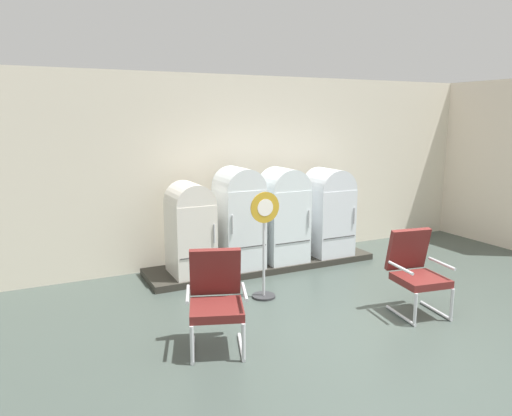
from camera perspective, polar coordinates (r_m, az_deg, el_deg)
ground at (r=5.64m, az=15.25°, el=-15.45°), size 12.00×10.00×0.05m
back_wall at (r=8.21m, az=-1.22°, el=4.73°), size 11.76×0.12×3.10m
side_wall_right at (r=10.24m, az=26.37°, el=4.68°), size 0.16×2.20×3.10m
display_plinth at (r=7.96m, az=0.75°, el=-6.62°), size 3.80×0.95×0.10m
refrigerator_0 at (r=7.21m, az=-7.82°, el=-2.13°), size 0.61×0.72×1.38m
refrigerator_1 at (r=7.46m, az=-2.05°, el=-0.79°), size 0.64×0.71×1.57m
refrigerator_2 at (r=7.79m, az=3.27°, el=-0.51°), size 0.68×0.66×1.52m
refrigerator_3 at (r=8.29m, az=8.55°, el=-0.15°), size 0.68×0.73×1.47m
armchair_left at (r=5.20m, az=-4.77°, el=-10.34°), size 0.76×0.83×1.04m
armchair_right at (r=6.37m, az=18.41°, el=-6.86°), size 0.69×0.76×1.04m
sign_stand at (r=6.46m, az=0.99°, el=-4.93°), size 0.42×0.32×1.46m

